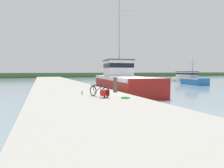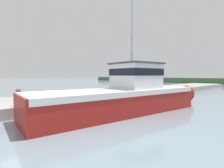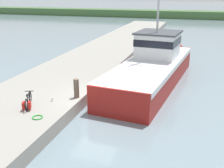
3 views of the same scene
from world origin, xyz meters
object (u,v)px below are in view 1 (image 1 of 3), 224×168
boat_green_anchored (193,80)px  boat_white_moored (183,77)px  bicycle_touring (101,92)px  fishing_boat_main (120,80)px  mooring_post (115,85)px  water_bottle_by_bike (106,92)px  water_bottle_on_curb (82,93)px

boat_green_anchored → boat_white_moored: 10.38m
bicycle_touring → fishing_boat_main: bearing=35.1°
bicycle_touring → mooring_post: 2.70m
bicycle_touring → water_bottle_by_bike: 1.37m
boat_green_anchored → water_bottle_on_curb: bearing=-135.8°
fishing_boat_main → mooring_post: size_ratio=13.92×
water_bottle_by_bike → water_bottle_on_curb: (-1.53, 0.22, 0.02)m
bicycle_touring → water_bottle_by_bike: size_ratio=7.14×
boat_green_anchored → bicycle_touring: 24.43m
boat_green_anchored → bicycle_touring: boat_green_anchored is taller
fishing_boat_main → boat_green_anchored: fishing_boat_main is taller
fishing_boat_main → mooring_post: bearing=-111.7°
boat_white_moored → mooring_post: (-25.10, -19.17, 0.40)m
mooring_post → bicycle_touring: bearing=-131.0°
water_bottle_by_bike → water_bottle_on_curb: bearing=172.0°
fishing_boat_main → water_bottle_by_bike: (-4.31, -6.99, -0.42)m
bicycle_touring → water_bottle_by_bike: bicycle_touring is taller
boat_white_moored → water_bottle_on_curb: 34.04m
boat_green_anchored → water_bottle_by_bike: (-20.09, -11.62, 0.01)m
water_bottle_on_curb → water_bottle_by_bike: bearing=-8.0°
fishing_boat_main → mooring_post: 6.92m
boat_white_moored → bicycle_touring: 34.22m
boat_green_anchored → water_bottle_on_curb: 24.44m
mooring_post → water_bottle_on_curb: mooring_post is taller
boat_green_anchored → water_bottle_on_curb: (-21.62, -11.40, 0.03)m
water_bottle_on_curb → boat_white_moored: bearing=35.7°
fishing_boat_main → water_bottle_on_curb: fishing_boat_main is taller
fishing_boat_main → boat_green_anchored: size_ratio=2.25×
fishing_boat_main → water_bottle_on_curb: bearing=-124.1°
boat_green_anchored → water_bottle_on_curb: boat_green_anchored is taller
mooring_post → water_bottle_on_curb: bearing=-165.1°
boat_green_anchored → water_bottle_by_bike: bearing=-133.6°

